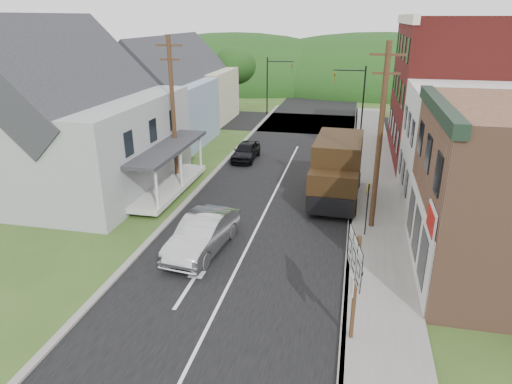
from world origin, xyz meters
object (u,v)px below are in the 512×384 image
Objects in this scene: route_sign_cluster at (355,274)px; warning_sign at (367,201)px; delivery_van at (337,170)px; silver_sedan at (203,234)px; dark_sedan at (246,151)px.

warning_sign is (0.50, 7.82, -0.62)m from route_sign_cluster.
route_sign_cluster is (1.14, -12.47, 0.74)m from delivery_van.
warning_sign is at bearing 28.94° from silver_sedan.
dark_sedan is 14.10m from warning_sign.
route_sign_cluster is (6.64, -4.85, 1.70)m from silver_sedan.
dark_sedan is at bearing 102.32° from route_sign_cluster.
silver_sedan is 0.78× the size of delivery_van.
warning_sign is at bearing -51.59° from dark_sedan.
dark_sedan is 1.43× the size of warning_sign.
dark_sedan is 20.70m from route_sign_cluster.
delivery_van is 1.75× the size of route_sign_cluster.
silver_sedan is 9.44m from delivery_van.
dark_sedan is 9.55m from delivery_van.
delivery_van is at bearing 84.62° from route_sign_cluster.
route_sign_cluster reaches higher than delivery_van.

